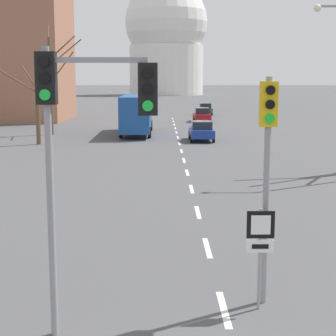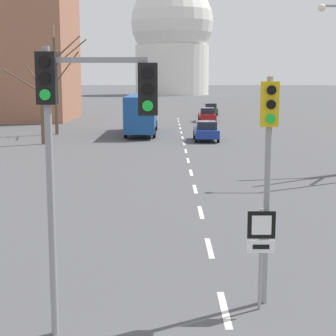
# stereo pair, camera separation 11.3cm
# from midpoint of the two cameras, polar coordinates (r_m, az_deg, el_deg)

# --- Properties ---
(lane_stripe_0) EXTENTS (0.16, 2.00, 0.01)m
(lane_stripe_0) POSITION_cam_midpoint_polar(r_m,az_deg,el_deg) (12.73, 5.43, -14.07)
(lane_stripe_0) COLOR silver
(lane_stripe_0) RESTS_ON ground_plane
(lane_stripe_1) EXTENTS (0.16, 2.00, 0.01)m
(lane_stripe_1) POSITION_cam_midpoint_polar(r_m,az_deg,el_deg) (16.94, 3.83, -8.08)
(lane_stripe_1) COLOR silver
(lane_stripe_1) RESTS_ON ground_plane
(lane_stripe_2) EXTENTS (0.16, 2.00, 0.01)m
(lane_stripe_2) POSITION_cam_midpoint_polar(r_m,az_deg,el_deg) (21.27, 2.89, -4.50)
(lane_stripe_2) COLOR silver
(lane_stripe_2) RESTS_ON ground_plane
(lane_stripe_3) EXTENTS (0.16, 2.00, 0.01)m
(lane_stripe_3) POSITION_cam_midpoint_polar(r_m,az_deg,el_deg) (25.66, 2.28, -2.14)
(lane_stripe_3) COLOR silver
(lane_stripe_3) RESTS_ON ground_plane
(lane_stripe_4) EXTENTS (0.16, 2.00, 0.01)m
(lane_stripe_4) POSITION_cam_midpoint_polar(r_m,az_deg,el_deg) (30.08, 1.85, -0.46)
(lane_stripe_4) COLOR silver
(lane_stripe_4) RESTS_ON ground_plane
(lane_stripe_5) EXTENTS (0.16, 2.00, 0.01)m
(lane_stripe_5) POSITION_cam_midpoint_polar(r_m,az_deg,el_deg) (34.52, 1.53, 0.78)
(lane_stripe_5) COLOR silver
(lane_stripe_5) RESTS_ON ground_plane
(lane_stripe_6) EXTENTS (0.16, 2.00, 0.01)m
(lane_stripe_6) POSITION_cam_midpoint_polar(r_m,az_deg,el_deg) (38.98, 1.29, 1.74)
(lane_stripe_6) COLOR silver
(lane_stripe_6) RESTS_ON ground_plane
(lane_stripe_7) EXTENTS (0.16, 2.00, 0.01)m
(lane_stripe_7) POSITION_cam_midpoint_polar(r_m,az_deg,el_deg) (43.44, 1.09, 2.50)
(lane_stripe_7) COLOR silver
(lane_stripe_7) RESTS_ON ground_plane
(lane_stripe_8) EXTENTS (0.16, 2.00, 0.01)m
(lane_stripe_8) POSITION_cam_midpoint_polar(r_m,az_deg,el_deg) (47.91, 0.93, 3.12)
(lane_stripe_8) COLOR silver
(lane_stripe_8) RESTS_ON ground_plane
(lane_stripe_9) EXTENTS (0.16, 2.00, 0.01)m
(lane_stripe_9) POSITION_cam_midpoint_polar(r_m,az_deg,el_deg) (52.39, 0.80, 3.64)
(lane_stripe_9) COLOR silver
(lane_stripe_9) RESTS_ON ground_plane
(lane_stripe_10) EXTENTS (0.16, 2.00, 0.01)m
(lane_stripe_10) POSITION_cam_midpoint_polar(r_m,az_deg,el_deg) (56.87, 0.69, 4.07)
(lane_stripe_10) COLOR silver
(lane_stripe_10) RESTS_ON ground_plane
(lane_stripe_11) EXTENTS (0.16, 2.00, 0.01)m
(lane_stripe_11) POSITION_cam_midpoint_polar(r_m,az_deg,el_deg) (61.35, 0.59, 4.44)
(lane_stripe_11) COLOR silver
(lane_stripe_11) RESTS_ON ground_plane
(lane_stripe_12) EXTENTS (0.16, 2.00, 0.01)m
(lane_stripe_12) POSITION_cam_midpoint_polar(r_m,az_deg,el_deg) (65.84, 0.51, 4.76)
(lane_stripe_12) COLOR silver
(lane_stripe_12) RESTS_ON ground_plane
(lane_stripe_13) EXTENTS (0.16, 2.00, 0.01)m
(lane_stripe_13) POSITION_cam_midpoint_polar(r_m,az_deg,el_deg) (70.32, 0.44, 5.04)
(lane_stripe_13) COLOR silver
(lane_stripe_13) RESTS_ON ground_plane
(traffic_signal_centre_tall) EXTENTS (0.36, 0.34, 5.04)m
(traffic_signal_centre_tall) POSITION_cam_midpoint_polar(r_m,az_deg,el_deg) (12.32, 9.81, 2.02)
(traffic_signal_centre_tall) COLOR gray
(traffic_signal_centre_tall) RESTS_ON ground_plane
(traffic_signal_near_left) EXTENTS (2.23, 0.34, 5.59)m
(traffic_signal_near_left) POSITION_cam_midpoint_polar(r_m,az_deg,el_deg) (10.59, -9.08, 4.86)
(traffic_signal_near_left) COLOR gray
(traffic_signal_near_left) RESTS_ON ground_plane
(route_sign_post) EXTENTS (0.60, 0.08, 2.26)m
(route_sign_post) POSITION_cam_midpoint_polar(r_m,az_deg,el_deg) (12.32, 9.09, -7.42)
(route_sign_post) COLOR gray
(route_sign_post) RESTS_ON ground_plane
(sedan_near_left) EXTENTS (1.93, 4.33, 1.63)m
(sedan_near_left) POSITION_cam_midpoint_polar(r_m,az_deg,el_deg) (65.33, 3.42, 5.44)
(sedan_near_left) COLOR maroon
(sedan_near_left) RESTS_ON ground_plane
(sedan_near_right) EXTENTS (1.93, 4.30, 1.61)m
(sedan_near_right) POSITION_cam_midpoint_polar(r_m,az_deg,el_deg) (45.34, 3.34, 3.81)
(sedan_near_right) COLOR navy
(sedan_near_right) RESTS_ON ground_plane
(sedan_mid_centre) EXTENTS (1.82, 4.21, 1.62)m
(sedan_mid_centre) POSITION_cam_midpoint_polar(r_m,az_deg,el_deg) (77.54, 3.75, 6.01)
(sedan_mid_centre) COLOR #2D4C33
(sedan_mid_centre) RESTS_ON ground_plane
(city_bus) EXTENTS (2.66, 10.80, 3.48)m
(city_bus) POSITION_cam_midpoint_polar(r_m,az_deg,el_deg) (50.61, -3.26, 5.75)
(city_bus) COLOR #19478C
(city_bus) RESTS_ON ground_plane
(bare_tree_left_near) EXTENTS (4.46, 3.07, 7.03)m
(bare_tree_left_near) POSITION_cam_midpoint_polar(r_m,az_deg,el_deg) (43.95, -13.28, 7.24)
(bare_tree_left_near) COLOR brown
(bare_tree_left_near) RESTS_ON ground_plane
(bare_tree_left_far) EXTENTS (3.39, 4.63, 9.84)m
(bare_tree_left_far) POSITION_cam_midpoint_polar(r_m,az_deg,el_deg) (51.25, -11.72, 8.81)
(bare_tree_left_far) COLOR brown
(bare_tree_left_far) RESTS_ON ground_plane
(capitol_dome) EXTENTS (24.60, 24.60, 34.74)m
(capitol_dome) POSITION_cam_midpoint_polar(r_m,az_deg,el_deg) (172.54, -0.19, 13.08)
(capitol_dome) COLOR silver
(capitol_dome) RESTS_ON ground_plane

